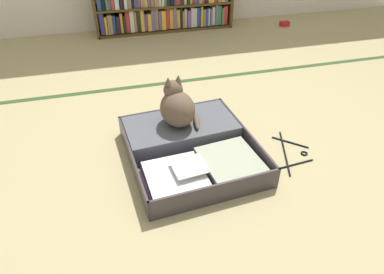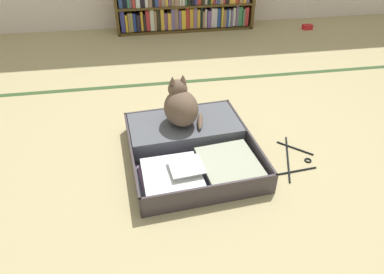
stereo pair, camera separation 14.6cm
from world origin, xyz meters
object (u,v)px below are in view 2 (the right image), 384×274
(open_suitcase, at_px, (190,145))
(clothes_hanger, at_px, (294,159))
(black_cat, at_px, (181,106))
(small_red_pouch, at_px, (307,27))

(open_suitcase, height_order, clothes_hanger, open_suitcase)
(black_cat, height_order, clothes_hanger, black_cat)
(black_cat, relative_size, small_red_pouch, 2.92)
(open_suitcase, xyz_separation_m, small_red_pouch, (1.63, 1.96, -0.03))
(open_suitcase, bearing_deg, small_red_pouch, 50.34)
(black_cat, height_order, small_red_pouch, black_cat)
(open_suitcase, distance_m, small_red_pouch, 2.55)
(clothes_hanger, bearing_deg, open_suitcase, 164.72)
(clothes_hanger, distance_m, small_red_pouch, 2.37)
(clothes_hanger, bearing_deg, small_red_pouch, 63.82)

